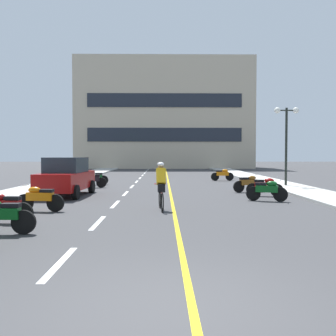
{
  "coord_description": "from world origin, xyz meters",
  "views": [
    {
      "loc": [
        -0.13,
        -4.77,
        1.98
      ],
      "look_at": [
        0.19,
        18.15,
        1.12
      ],
      "focal_mm": 40.25,
      "sensor_mm": 36.0,
      "label": 1
    }
  ],
  "objects_px": {
    "motorcycle_5": "(265,186)",
    "motorcycle_9": "(223,174)",
    "street_lamp_mid": "(286,128)",
    "motorcycle_1": "(1,215)",
    "motorcycle_3": "(40,198)",
    "motorcycle_4": "(267,190)",
    "motorcycle_2": "(4,207)",
    "motorcycle_6": "(249,183)",
    "motorcycle_8": "(95,178)",
    "cyclist_rider": "(161,185)",
    "motorcycle_7": "(92,180)",
    "parked_car_near": "(66,177)"
  },
  "relations": [
    {
      "from": "motorcycle_5",
      "to": "motorcycle_7",
      "type": "height_order",
      "value": "same"
    },
    {
      "from": "motorcycle_2",
      "to": "motorcycle_6",
      "type": "distance_m",
      "value": 12.39
    },
    {
      "from": "motorcycle_1",
      "to": "motorcycle_3",
      "type": "distance_m",
      "value": 3.69
    },
    {
      "from": "street_lamp_mid",
      "to": "motorcycle_5",
      "type": "xyz_separation_m",
      "value": [
        -2.54,
        -4.75,
        -3.07
      ]
    },
    {
      "from": "motorcycle_3",
      "to": "motorcycle_4",
      "type": "height_order",
      "value": "same"
    },
    {
      "from": "motorcycle_1",
      "to": "motorcycle_6",
      "type": "height_order",
      "value": "same"
    },
    {
      "from": "motorcycle_7",
      "to": "motorcycle_8",
      "type": "height_order",
      "value": "same"
    },
    {
      "from": "motorcycle_2",
      "to": "motorcycle_9",
      "type": "distance_m",
      "value": 19.15
    },
    {
      "from": "motorcycle_5",
      "to": "motorcycle_7",
      "type": "relative_size",
      "value": 0.96
    },
    {
      "from": "street_lamp_mid",
      "to": "motorcycle_3",
      "type": "height_order",
      "value": "street_lamp_mid"
    },
    {
      "from": "motorcycle_4",
      "to": "motorcycle_7",
      "type": "bearing_deg",
      "value": 143.02
    },
    {
      "from": "motorcycle_4",
      "to": "cyclist_rider",
      "type": "distance_m",
      "value": 5.05
    },
    {
      "from": "street_lamp_mid",
      "to": "motorcycle_6",
      "type": "bearing_deg",
      "value": -134.83
    },
    {
      "from": "cyclist_rider",
      "to": "motorcycle_2",
      "type": "bearing_deg",
      "value": -151.21
    },
    {
      "from": "motorcycle_3",
      "to": "motorcycle_9",
      "type": "height_order",
      "value": "same"
    },
    {
      "from": "cyclist_rider",
      "to": "motorcycle_4",
      "type": "bearing_deg",
      "value": 28.3
    },
    {
      "from": "street_lamp_mid",
      "to": "motorcycle_8",
      "type": "relative_size",
      "value": 2.77
    },
    {
      "from": "motorcycle_4",
      "to": "motorcycle_9",
      "type": "distance_m",
      "value": 12.08
    },
    {
      "from": "motorcycle_2",
      "to": "motorcycle_5",
      "type": "relative_size",
      "value": 1.04
    },
    {
      "from": "street_lamp_mid",
      "to": "motorcycle_4",
      "type": "distance_m",
      "value": 7.85
    },
    {
      "from": "motorcycle_8",
      "to": "motorcycle_1",
      "type": "bearing_deg",
      "value": -88.6
    },
    {
      "from": "motorcycle_2",
      "to": "motorcycle_8",
      "type": "relative_size",
      "value": 1.02
    },
    {
      "from": "parked_car_near",
      "to": "motorcycle_7",
      "type": "relative_size",
      "value": 2.52
    },
    {
      "from": "street_lamp_mid",
      "to": "motorcycle_1",
      "type": "xyz_separation_m",
      "value": [
        -11.31,
        -12.97,
        -3.07
      ]
    },
    {
      "from": "motorcycle_3",
      "to": "motorcycle_8",
      "type": "height_order",
      "value": "same"
    },
    {
      "from": "motorcycle_2",
      "to": "motorcycle_8",
      "type": "height_order",
      "value": "same"
    },
    {
      "from": "motorcycle_7",
      "to": "cyclist_rider",
      "type": "height_order",
      "value": "cyclist_rider"
    },
    {
      "from": "street_lamp_mid",
      "to": "cyclist_rider",
      "type": "relative_size",
      "value": 2.61
    },
    {
      "from": "motorcycle_4",
      "to": "motorcycle_5",
      "type": "height_order",
      "value": "same"
    },
    {
      "from": "motorcycle_3",
      "to": "motorcycle_2",
      "type": "bearing_deg",
      "value": -98.24
    },
    {
      "from": "motorcycle_1",
      "to": "motorcycle_3",
      "type": "height_order",
      "value": "same"
    },
    {
      "from": "motorcycle_3",
      "to": "motorcycle_4",
      "type": "relative_size",
      "value": 1.04
    },
    {
      "from": "motorcycle_1",
      "to": "motorcycle_4",
      "type": "bearing_deg",
      "value": 37.35
    },
    {
      "from": "motorcycle_8",
      "to": "motorcycle_4",
      "type": "bearing_deg",
      "value": -43.92
    },
    {
      "from": "cyclist_rider",
      "to": "motorcycle_7",
      "type": "bearing_deg",
      "value": 114.98
    },
    {
      "from": "motorcycle_2",
      "to": "motorcycle_5",
      "type": "distance_m",
      "value": 11.47
    },
    {
      "from": "motorcycle_6",
      "to": "motorcycle_1",
      "type": "bearing_deg",
      "value": -129.92
    },
    {
      "from": "motorcycle_1",
      "to": "motorcycle_5",
      "type": "distance_m",
      "value": 12.02
    },
    {
      "from": "motorcycle_5",
      "to": "cyclist_rider",
      "type": "height_order",
      "value": "cyclist_rider"
    },
    {
      "from": "motorcycle_2",
      "to": "motorcycle_6",
      "type": "bearing_deg",
      "value": 43.56
    },
    {
      "from": "cyclist_rider",
      "to": "street_lamp_mid",
      "type": "bearing_deg",
      "value": 50.57
    },
    {
      "from": "street_lamp_mid",
      "to": "motorcycle_1",
      "type": "relative_size",
      "value": 2.71
    },
    {
      "from": "street_lamp_mid",
      "to": "motorcycle_1",
      "type": "bearing_deg",
      "value": -131.09
    },
    {
      "from": "street_lamp_mid",
      "to": "motorcycle_3",
      "type": "bearing_deg",
      "value": -141.21
    },
    {
      "from": "motorcycle_5",
      "to": "motorcycle_9",
      "type": "relative_size",
      "value": 0.96
    },
    {
      "from": "street_lamp_mid",
      "to": "motorcycle_2",
      "type": "height_order",
      "value": "street_lamp_mid"
    },
    {
      "from": "parked_car_near",
      "to": "motorcycle_1",
      "type": "height_order",
      "value": "parked_car_near"
    },
    {
      "from": "motorcycle_6",
      "to": "motorcycle_8",
      "type": "xyz_separation_m",
      "value": [
        -8.79,
        4.7,
        0.0
      ]
    },
    {
      "from": "street_lamp_mid",
      "to": "motorcycle_9",
      "type": "distance_m",
      "value": 6.93
    },
    {
      "from": "motorcycle_2",
      "to": "motorcycle_3",
      "type": "distance_m",
      "value": 2.18
    }
  ]
}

